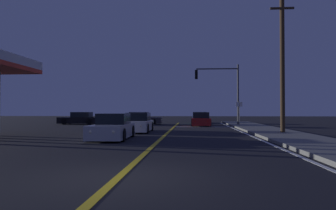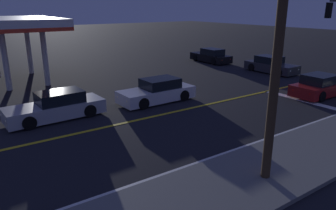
{
  "view_description": "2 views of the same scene",
  "coord_description": "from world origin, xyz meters",
  "px_view_note": "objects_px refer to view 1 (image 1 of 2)",
  "views": [
    {
      "loc": [
        1.63,
        -6.91,
        1.48
      ],
      "look_at": [
        -0.65,
        23.4,
        2.03
      ],
      "focal_mm": 34.06,
      "sensor_mm": 36.0,
      "label": 1
    },
    {
      "loc": [
        12.97,
        5.62,
        5.37
      ],
      "look_at": [
        1.2,
        13.73,
        0.91
      ],
      "focal_mm": 34.21,
      "sensor_mm": 36.0,
      "label": 2
    }
  ],
  "objects_px": {
    "car_mid_block_red": "(201,120)",
    "traffic_signal_near_right": "(222,85)",
    "car_lead_oncoming_charcoal": "(141,119)",
    "street_sign_corner": "(239,110)",
    "car_following_oncoming_teal": "(200,118)",
    "car_parked_curb_silver": "(113,128)",
    "utility_pole_right": "(282,57)",
    "car_far_approaching_black": "(80,119)",
    "car_distant_tail_white": "(138,124)"
  },
  "relations": [
    {
      "from": "car_mid_block_red",
      "to": "traffic_signal_near_right",
      "type": "xyz_separation_m",
      "value": [
        2.15,
        0.45,
        3.46
      ]
    },
    {
      "from": "car_mid_block_red",
      "to": "traffic_signal_near_right",
      "type": "bearing_deg",
      "value": 11.7
    },
    {
      "from": "car_lead_oncoming_charcoal",
      "to": "street_sign_corner",
      "type": "xyz_separation_m",
      "value": [
        9.8,
        -5.74,
        0.98
      ]
    },
    {
      "from": "car_lead_oncoming_charcoal",
      "to": "car_following_oncoming_teal",
      "type": "bearing_deg",
      "value": 117.98
    },
    {
      "from": "car_parked_curb_silver",
      "to": "car_lead_oncoming_charcoal",
      "type": "xyz_separation_m",
      "value": [
        -1.42,
        18.09,
        -0.0
      ]
    },
    {
      "from": "car_lead_oncoming_charcoal",
      "to": "street_sign_corner",
      "type": "height_order",
      "value": "street_sign_corner"
    },
    {
      "from": "car_lead_oncoming_charcoal",
      "to": "utility_pole_right",
      "type": "distance_m",
      "value": 18.71
    },
    {
      "from": "street_sign_corner",
      "to": "car_lead_oncoming_charcoal",
      "type": "bearing_deg",
      "value": 149.64
    },
    {
      "from": "car_lead_oncoming_charcoal",
      "to": "car_mid_block_red",
      "type": "bearing_deg",
      "value": 61.03
    },
    {
      "from": "car_far_approaching_black",
      "to": "street_sign_corner",
      "type": "height_order",
      "value": "street_sign_corner"
    },
    {
      "from": "traffic_signal_near_right",
      "to": "utility_pole_right",
      "type": "relative_size",
      "value": 0.65
    },
    {
      "from": "car_parked_curb_silver",
      "to": "traffic_signal_near_right",
      "type": "bearing_deg",
      "value": -117.39
    },
    {
      "from": "car_parked_curb_silver",
      "to": "traffic_signal_near_right",
      "type": "height_order",
      "value": "traffic_signal_near_right"
    },
    {
      "from": "traffic_signal_near_right",
      "to": "car_lead_oncoming_charcoal",
      "type": "bearing_deg",
      "value": -18.9
    },
    {
      "from": "car_mid_block_red",
      "to": "car_far_approaching_black",
      "type": "bearing_deg",
      "value": 168.24
    },
    {
      "from": "car_mid_block_red",
      "to": "utility_pole_right",
      "type": "distance_m",
      "value": 12.7
    },
    {
      "from": "car_lead_oncoming_charcoal",
      "to": "utility_pole_right",
      "type": "height_order",
      "value": "utility_pole_right"
    },
    {
      "from": "car_following_oncoming_teal",
      "to": "car_lead_oncoming_charcoal",
      "type": "bearing_deg",
      "value": -149.76
    },
    {
      "from": "utility_pole_right",
      "to": "street_sign_corner",
      "type": "xyz_separation_m",
      "value": [
        -1.4,
        8.63,
        -3.3
      ]
    },
    {
      "from": "car_parked_curb_silver",
      "to": "car_mid_block_red",
      "type": "height_order",
      "value": "same"
    },
    {
      "from": "car_distant_tail_white",
      "to": "utility_pole_right",
      "type": "xyz_separation_m",
      "value": [
        9.42,
        -1.97,
        4.28
      ]
    },
    {
      "from": "car_parked_curb_silver",
      "to": "street_sign_corner",
      "type": "distance_m",
      "value": 14.95
    },
    {
      "from": "utility_pole_right",
      "to": "traffic_signal_near_right",
      "type": "bearing_deg",
      "value": 102.87
    },
    {
      "from": "car_far_approaching_black",
      "to": "street_sign_corner",
      "type": "relative_size",
      "value": 1.93
    },
    {
      "from": "car_far_approaching_black",
      "to": "car_lead_oncoming_charcoal",
      "type": "distance_m",
      "value": 6.65
    },
    {
      "from": "car_parked_curb_silver",
      "to": "utility_pole_right",
      "type": "height_order",
      "value": "utility_pole_right"
    },
    {
      "from": "car_distant_tail_white",
      "to": "traffic_signal_near_right",
      "type": "bearing_deg",
      "value": -126.73
    },
    {
      "from": "car_mid_block_red",
      "to": "car_distant_tail_white",
      "type": "bearing_deg",
      "value": -117.52
    },
    {
      "from": "car_mid_block_red",
      "to": "car_far_approaching_black",
      "type": "distance_m",
      "value": 13.32
    },
    {
      "from": "car_mid_block_red",
      "to": "car_distant_tail_white",
      "type": "relative_size",
      "value": 0.92
    },
    {
      "from": "car_following_oncoming_teal",
      "to": "car_lead_oncoming_charcoal",
      "type": "distance_m",
      "value": 7.44
    },
    {
      "from": "car_parked_curb_silver",
      "to": "car_distant_tail_white",
      "type": "relative_size",
      "value": 1.05
    },
    {
      "from": "car_far_approaching_black",
      "to": "car_following_oncoming_teal",
      "type": "bearing_deg",
      "value": -71.33
    },
    {
      "from": "car_parked_curb_silver",
      "to": "car_far_approaching_black",
      "type": "relative_size",
      "value": 1.07
    },
    {
      "from": "car_lead_oncoming_charcoal",
      "to": "traffic_signal_near_right",
      "type": "distance_m",
      "value": 9.71
    },
    {
      "from": "car_following_oncoming_teal",
      "to": "car_distant_tail_white",
      "type": "height_order",
      "value": "same"
    },
    {
      "from": "car_following_oncoming_teal",
      "to": "traffic_signal_near_right",
      "type": "xyz_separation_m",
      "value": [
        2.09,
        -6.56,
        3.46
      ]
    },
    {
      "from": "car_following_oncoming_teal",
      "to": "car_far_approaching_black",
      "type": "bearing_deg",
      "value": -160.58
    },
    {
      "from": "street_sign_corner",
      "to": "car_following_oncoming_teal",
      "type": "bearing_deg",
      "value": 109.43
    },
    {
      "from": "car_far_approaching_black",
      "to": "car_mid_block_red",
      "type": "bearing_deg",
      "value": -101.24
    },
    {
      "from": "car_mid_block_red",
      "to": "car_lead_oncoming_charcoal",
      "type": "xyz_separation_m",
      "value": [
        -6.43,
        3.39,
        0.0
      ]
    },
    {
      "from": "car_lead_oncoming_charcoal",
      "to": "car_far_approaching_black",
      "type": "bearing_deg",
      "value": -84.94
    },
    {
      "from": "car_far_approaching_black",
      "to": "utility_pole_right",
      "type": "height_order",
      "value": "utility_pole_right"
    },
    {
      "from": "car_parked_curb_silver",
      "to": "car_following_oncoming_teal",
      "type": "bearing_deg",
      "value": -105.23
    },
    {
      "from": "car_mid_block_red",
      "to": "street_sign_corner",
      "type": "height_order",
      "value": "street_sign_corner"
    },
    {
      "from": "car_parked_curb_silver",
      "to": "street_sign_corner",
      "type": "relative_size",
      "value": 2.06
    },
    {
      "from": "car_following_oncoming_teal",
      "to": "car_distant_tail_white",
      "type": "bearing_deg",
      "value": -105.32
    },
    {
      "from": "car_parked_curb_silver",
      "to": "car_distant_tail_white",
      "type": "height_order",
      "value": "same"
    },
    {
      "from": "utility_pole_right",
      "to": "street_sign_corner",
      "type": "distance_m",
      "value": 9.34
    },
    {
      "from": "car_following_oncoming_teal",
      "to": "utility_pole_right",
      "type": "xyz_separation_m",
      "value": [
        4.7,
        -17.99,
        4.28
      ]
    }
  ]
}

